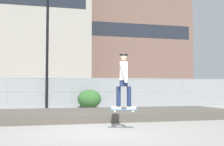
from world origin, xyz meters
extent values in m
plane|color=gray|center=(0.00, 0.00, 0.00)|extent=(120.00, 120.00, 0.00)
cube|color=#4C473F|center=(0.00, 3.34, 0.15)|extent=(12.06, 3.44, 0.30)
cube|color=#2D608C|center=(0.69, 0.16, 0.57)|extent=(0.82, 0.41, 0.02)
cylinder|color=silver|center=(0.96, 0.18, 0.54)|extent=(0.06, 0.04, 0.05)
cylinder|color=silver|center=(0.91, 0.00, 0.54)|extent=(0.06, 0.04, 0.05)
cylinder|color=silver|center=(0.46, 0.32, 0.54)|extent=(0.06, 0.04, 0.05)
cylinder|color=silver|center=(0.41, 0.15, 0.54)|extent=(0.06, 0.04, 0.05)
cube|color=#99999E|center=(0.94, 0.09, 0.56)|extent=(0.09, 0.15, 0.01)
cube|color=#99999E|center=(0.44, 0.24, 0.56)|extent=(0.09, 0.15, 0.01)
cube|color=#B2ADA8|center=(0.90, 0.10, 0.63)|extent=(0.30, 0.17, 0.09)
cube|color=#B2ADA8|center=(0.48, 0.22, 0.63)|extent=(0.30, 0.17, 0.09)
cylinder|color=#1E284C|center=(0.83, 0.12, 0.96)|extent=(0.13, 0.13, 0.58)
cylinder|color=#1E284C|center=(0.54, 0.21, 0.96)|extent=(0.13, 0.13, 0.58)
cube|color=#1E284C|center=(0.69, 0.16, 1.34)|extent=(0.33, 0.39, 0.18)
cube|color=white|center=(0.69, 0.16, 1.70)|extent=(0.32, 0.43, 0.54)
cylinder|color=white|center=(0.75, 0.40, 1.64)|extent=(0.25, 0.15, 0.58)
cylinder|color=white|center=(0.62, -0.07, 1.64)|extent=(0.25, 0.15, 0.58)
sphere|color=tan|center=(0.69, 0.16, 2.13)|extent=(0.21, 0.21, 0.21)
cylinder|color=black|center=(0.69, 0.16, 2.19)|extent=(0.24, 0.24, 0.05)
cylinder|color=gray|center=(-3.82, 9.73, 0.93)|extent=(0.06, 0.06, 1.85)
cylinder|color=gray|center=(0.00, 9.73, 0.93)|extent=(0.06, 0.06, 1.85)
cylinder|color=gray|center=(3.82, 9.73, 0.93)|extent=(0.06, 0.06, 1.85)
cylinder|color=gray|center=(7.64, 9.73, 0.93)|extent=(0.06, 0.06, 1.85)
cylinder|color=gray|center=(0.00, 9.73, 1.81)|extent=(22.92, 0.04, 0.04)
cylinder|color=gray|center=(0.00, 9.73, 1.02)|extent=(22.92, 0.04, 0.04)
cylinder|color=gray|center=(0.00, 9.73, 0.06)|extent=(22.92, 0.04, 0.04)
cube|color=gray|center=(0.00, 9.73, 0.93)|extent=(22.92, 0.01, 1.85)
cylinder|color=black|center=(-1.53, 9.40, 3.54)|extent=(0.16, 0.16, 7.09)
cube|color=#B7BABF|center=(-4.21, 12.42, 0.67)|extent=(4.54, 2.17, 0.70)
cube|color=#23282D|center=(-4.41, 12.40, 1.34)|extent=(2.33, 1.78, 0.64)
cylinder|color=black|center=(-2.92, 13.39, 0.32)|extent=(0.66, 0.29, 0.64)
cylinder|color=black|center=(-2.78, 11.68, 0.32)|extent=(0.66, 0.29, 0.64)
cube|color=silver|center=(1.78, 12.16, 0.67)|extent=(4.53, 2.13, 0.70)
cube|color=#23282D|center=(1.58, 12.17, 1.34)|extent=(2.32, 1.77, 0.64)
cylinder|color=black|center=(3.21, 12.90, 0.32)|extent=(0.66, 0.29, 0.64)
cylinder|color=black|center=(3.07, 11.20, 0.32)|extent=(0.66, 0.29, 0.64)
cylinder|color=black|center=(0.49, 13.11, 0.32)|extent=(0.66, 0.29, 0.64)
cylinder|color=black|center=(0.35, 11.41, 0.32)|extent=(0.66, 0.29, 0.64)
cube|color=gray|center=(-6.87, 40.42, 12.05)|extent=(24.25, 11.04, 24.10)
cube|color=brown|center=(14.72, 45.73, 9.45)|extent=(21.86, 12.44, 18.91)
cube|color=#1E232B|center=(14.72, 39.49, 11.72)|extent=(20.11, 0.04, 2.50)
ellipsoid|color=#2D5B28|center=(0.98, 8.82, 0.55)|extent=(1.43, 1.17, 1.11)
camera|label=1|loc=(-1.50, -7.59, 1.21)|focal=43.90mm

